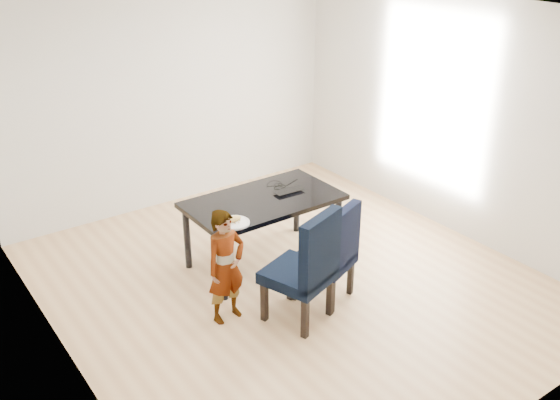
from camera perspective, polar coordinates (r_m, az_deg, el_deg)
floor at (r=6.48m, az=1.04°, el=-7.48°), size 4.50×5.00×0.01m
ceiling at (r=5.52m, az=1.26°, el=16.98°), size 4.50×5.00×0.01m
wall_back at (r=7.91m, az=-9.89°, el=9.05°), size 4.50×0.01×2.70m
wall_front at (r=4.33m, az=21.46°, el=-6.31°), size 4.50×0.01×2.70m
wall_left at (r=4.97m, az=-20.21°, el=-1.97°), size 0.01×5.00×2.70m
wall_right at (r=7.37m, az=15.47°, el=7.33°), size 0.01×5.00×2.70m
dining_table at (r=6.64m, az=-1.51°, el=-2.82°), size 1.60×0.90×0.75m
chair_left at (r=5.66m, az=1.65°, el=-5.99°), size 0.69×0.71×1.12m
chair_right at (r=6.00m, az=4.03°, el=-4.71°), size 0.64×0.65×1.02m
child at (r=5.68m, az=-4.96°, el=-6.07°), size 0.43×0.31×1.10m
plate at (r=5.98m, az=-4.20°, el=-2.09°), size 0.33×0.33×0.02m
sandwich at (r=5.97m, az=-4.23°, el=-1.74°), size 0.16×0.11×0.06m
laptop at (r=6.66m, az=0.60°, el=0.96°), size 0.34×0.23×0.03m
cable_tangle at (r=6.75m, az=0.01°, el=1.22°), size 0.16×0.16×0.01m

